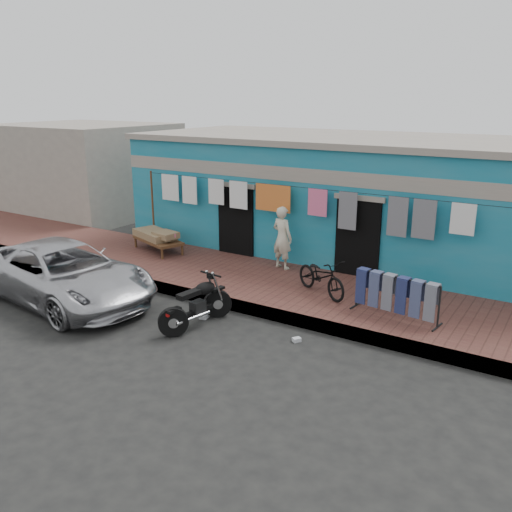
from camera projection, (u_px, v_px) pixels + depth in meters
The scene contains 15 objects.
ground at pixel (200, 340), 10.23m from camera, with size 80.00×80.00×0.00m, color black.
sidewalk at pixel (279, 288), 12.63m from camera, with size 28.00×3.00×0.25m, color brown.
curb at pixel (245, 307), 11.45m from camera, with size 28.00×0.10×0.25m, color gray.
building at pixel (349, 196), 15.42m from camera, with size 12.20×5.20×3.36m.
neighbor_left at pixel (85, 169), 21.04m from camera, with size 6.00×5.00×3.40m, color #9E9384.
clothesline at pixel (293, 205), 13.33m from camera, with size 10.06×0.06×2.10m.
car at pixel (63, 272), 11.98m from camera, with size 2.18×4.79×1.35m, color #B9B9BE.
seated_person at pixel (282, 238), 13.45m from camera, with size 0.57×0.38×1.58m, color beige.
bicycle at pixel (322, 272), 11.73m from camera, with size 0.55×1.56×1.01m, color black.
motorcycle at pixel (196, 303), 10.69m from camera, with size 0.73×1.61×1.00m, color black, non-canonical shape.
charpoy at pixel (158, 241), 15.09m from camera, with size 1.90×1.34×0.58m, color brown, non-canonical shape.
jeans_rack at pixel (396, 296), 10.54m from camera, with size 1.85×0.60×0.87m, color black, non-canonical shape.
litter_a at pixel (219, 312), 11.41m from camera, with size 0.19×0.15×0.09m, color silver.
litter_b at pixel (297, 340), 10.15m from camera, with size 0.15×0.11×0.07m, color silver.
litter_c at pixel (204, 316), 11.21m from camera, with size 0.19×0.15×0.08m, color silver.
Camera 1 is at (5.89, -7.35, 4.43)m, focal length 38.00 mm.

